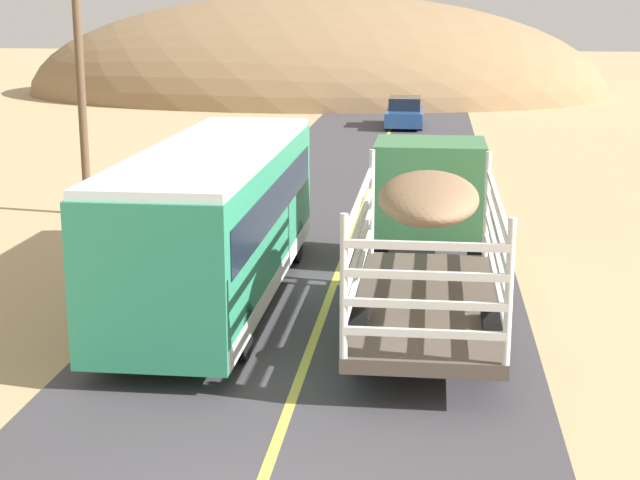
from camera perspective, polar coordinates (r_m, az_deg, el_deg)
The scene contains 5 objects.
livestock_truck at distance 20.29m, azimuth 6.43°, elevation 1.82°, with size 2.53×9.70×3.02m.
bus at distance 19.58m, azimuth -6.11°, elevation 1.25°, with size 2.54×10.00×3.21m.
car_far at distance 48.37m, azimuth 5.02°, elevation 7.47°, with size 1.80×4.40×1.46m.
power_pole_mid at distance 28.36m, azimuth -14.05°, elevation 10.80°, with size 2.20×0.24×8.78m.
distant_hill at distance 66.48m, azimuth -0.39°, elevation 8.63°, with size 38.93×24.93×13.33m, color #8D6E4C.
Camera 1 is at (2.04, -9.14, 5.97)m, focal length 54.21 mm.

